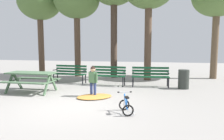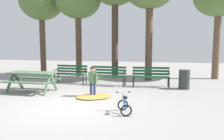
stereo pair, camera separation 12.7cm
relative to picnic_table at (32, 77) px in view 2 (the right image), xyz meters
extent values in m
plane|color=gray|center=(2.25, -1.55, -0.59)|extent=(36.00, 36.00, 0.00)
cube|color=#4C6B4C|center=(0.00, 0.00, 0.15)|extent=(1.80, 0.76, 0.05)
cube|color=#4C6B4C|center=(0.00, -0.55, -0.14)|extent=(1.80, 0.24, 0.04)
cube|color=#4C6B4C|center=(0.00, 0.55, -0.14)|extent=(1.80, 0.24, 0.04)
cube|color=#4C6B4C|center=(-0.78, -0.25, -0.24)|extent=(0.06, 0.57, 0.76)
cube|color=#4C6B4C|center=(-0.78, 0.25, -0.24)|extent=(0.06, 0.57, 0.76)
cube|color=#4C6B4C|center=(-0.78, 0.00, -0.17)|extent=(0.08, 1.10, 0.04)
cube|color=#4C6B4C|center=(0.78, -0.25, -0.24)|extent=(0.06, 0.57, 0.76)
cube|color=#4C6B4C|center=(0.78, 0.25, -0.24)|extent=(0.06, 0.57, 0.76)
cube|color=#4C6B4C|center=(0.78, 0.00, -0.17)|extent=(0.08, 1.10, 0.04)
cube|color=#144728|center=(0.67, 2.28, -0.15)|extent=(1.60, 0.19, 0.03)
cube|color=#144728|center=(0.67, 2.16, -0.15)|extent=(1.60, 0.19, 0.03)
cube|color=#144728|center=(0.66, 2.04, -0.15)|extent=(1.60, 0.19, 0.03)
cube|color=#144728|center=(0.65, 1.92, -0.15)|extent=(1.60, 0.19, 0.03)
cube|color=#144728|center=(0.68, 2.32, -0.05)|extent=(1.60, 0.16, 0.09)
cube|color=#144728|center=(0.68, 2.32, 0.08)|extent=(1.60, 0.16, 0.09)
cube|color=#144728|center=(0.68, 2.32, 0.21)|extent=(1.60, 0.16, 0.09)
cylinder|color=black|center=(1.40, 1.89, -0.37)|extent=(0.05, 0.05, 0.44)
cylinder|color=black|center=(1.42, 2.25, -0.37)|extent=(0.05, 0.05, 0.44)
cube|color=black|center=(1.41, 2.07, 0.03)|extent=(0.07, 0.40, 0.03)
cylinder|color=black|center=(-0.10, 2.00, -0.37)|extent=(0.05, 0.05, 0.44)
cylinder|color=black|center=(-0.07, 2.36, -0.37)|extent=(0.05, 0.05, 0.44)
cube|color=black|center=(-0.09, 2.18, 0.03)|extent=(0.07, 0.40, 0.03)
cube|color=#144728|center=(2.57, 2.07, -0.15)|extent=(1.60, 0.16, 0.03)
cube|color=#144728|center=(2.56, 1.95, -0.15)|extent=(1.60, 0.16, 0.03)
cube|color=#144728|center=(2.56, 1.83, -0.15)|extent=(1.60, 0.16, 0.03)
cube|color=#144728|center=(2.55, 1.71, -0.15)|extent=(1.60, 0.16, 0.03)
cube|color=#144728|center=(2.57, 2.11, -0.05)|extent=(1.60, 0.13, 0.09)
cube|color=#144728|center=(2.57, 2.11, 0.08)|extent=(1.60, 0.13, 0.09)
cube|color=#144728|center=(2.57, 2.11, 0.21)|extent=(1.60, 0.13, 0.09)
cylinder|color=black|center=(3.30, 1.69, -0.37)|extent=(0.05, 0.05, 0.44)
cylinder|color=black|center=(3.32, 2.05, -0.37)|extent=(0.05, 0.05, 0.44)
cube|color=black|center=(3.31, 1.87, 0.03)|extent=(0.06, 0.40, 0.03)
cylinder|color=black|center=(1.80, 1.77, -0.37)|extent=(0.05, 0.05, 0.44)
cylinder|color=black|center=(1.82, 2.13, -0.37)|extent=(0.05, 0.05, 0.44)
cube|color=black|center=(1.81, 1.95, 0.03)|extent=(0.06, 0.40, 0.03)
cube|color=#144728|center=(4.45, 2.14, -0.15)|extent=(1.60, 0.18, 0.03)
cube|color=#144728|center=(4.46, 2.03, -0.15)|extent=(1.60, 0.18, 0.03)
cube|color=#144728|center=(4.47, 1.91, -0.15)|extent=(1.60, 0.18, 0.03)
cube|color=#144728|center=(4.47, 1.79, -0.15)|extent=(1.60, 0.18, 0.03)
cube|color=#144728|center=(4.45, 2.18, -0.05)|extent=(1.60, 0.15, 0.09)
cube|color=#144728|center=(4.45, 2.18, 0.08)|extent=(1.60, 0.15, 0.09)
cube|color=#144728|center=(4.45, 2.18, 0.21)|extent=(1.60, 0.15, 0.09)
cylinder|color=black|center=(5.22, 1.86, -0.37)|extent=(0.05, 0.05, 0.44)
cylinder|color=black|center=(5.20, 2.22, -0.37)|extent=(0.05, 0.05, 0.44)
cube|color=black|center=(5.21, 2.04, 0.03)|extent=(0.07, 0.40, 0.03)
cylinder|color=black|center=(3.72, 1.75, -0.37)|extent=(0.05, 0.05, 0.44)
cylinder|color=black|center=(3.70, 2.11, -0.37)|extent=(0.05, 0.05, 0.44)
cube|color=black|center=(3.71, 1.93, 0.03)|extent=(0.07, 0.40, 0.03)
cylinder|color=navy|center=(2.61, -0.27, -0.35)|extent=(0.10, 0.10, 0.49)
cube|color=black|center=(2.61, -0.27, -0.56)|extent=(0.15, 0.18, 0.06)
cylinder|color=navy|center=(2.46, -0.19, -0.35)|extent=(0.10, 0.10, 0.49)
cube|color=black|center=(2.46, -0.19, -0.56)|extent=(0.15, 0.18, 0.06)
cube|color=#477047|center=(2.53, -0.23, 0.08)|extent=(0.30, 0.25, 0.36)
sphere|color=tan|center=(2.53, -0.23, 0.36)|extent=(0.18, 0.18, 0.18)
sphere|color=black|center=(2.53, -0.23, 0.39)|extent=(0.17, 0.17, 0.17)
cylinder|color=#477047|center=(2.68, -0.31, 0.09)|extent=(0.07, 0.07, 0.34)
cylinder|color=#477047|center=(2.39, -0.16, 0.09)|extent=(0.07, 0.07, 0.34)
torus|color=black|center=(3.84, -1.62, -0.44)|extent=(0.30, 0.14, 0.30)
cylinder|color=silver|center=(3.84, -1.62, -0.44)|extent=(0.06, 0.05, 0.04)
torus|color=black|center=(4.01, -2.11, -0.44)|extent=(0.30, 0.14, 0.30)
cylinder|color=silver|center=(4.01, -2.11, -0.44)|extent=(0.06, 0.05, 0.04)
torus|color=white|center=(3.90, -2.15, -0.54)|extent=(0.11, 0.06, 0.11)
torus|color=white|center=(4.11, -2.08, -0.54)|extent=(0.11, 0.06, 0.11)
cylinder|color=blue|center=(3.90, -1.79, -0.27)|extent=(0.13, 0.30, 0.32)
cylinder|color=blue|center=(3.95, -1.94, -0.29)|extent=(0.06, 0.08, 0.27)
cylinder|color=blue|center=(3.97, -2.02, -0.43)|extent=(0.09, 0.20, 0.05)
cylinder|color=silver|center=(3.84, -1.64, -0.28)|extent=(0.05, 0.08, 0.32)
cylinder|color=blue|center=(3.90, -1.81, -0.17)|extent=(0.13, 0.32, 0.05)
cube|color=black|center=(3.95, -1.96, -0.14)|extent=(0.14, 0.19, 0.04)
cylinder|color=silver|center=(3.85, -1.66, -0.07)|extent=(0.33, 0.13, 0.02)
cylinder|color=black|center=(3.69, -1.71, -0.07)|extent=(0.06, 0.05, 0.04)
cylinder|color=black|center=(4.01, -1.60, -0.07)|extent=(0.06, 0.05, 0.04)
ellipsoid|color=#C68438|center=(2.63, -0.38, -0.56)|extent=(1.49, 1.38, 0.07)
cylinder|color=#2D332D|center=(5.82, 1.84, -0.20)|extent=(0.44, 0.44, 0.79)
cylinder|color=brown|center=(-2.28, 4.77, 1.18)|extent=(0.35, 0.35, 3.54)
ellipsoid|color=#517038|center=(-2.28, 4.77, 3.84)|extent=(2.60, 2.60, 2.20)
cylinder|color=brown|center=(0.21, 4.45, 1.16)|extent=(0.35, 0.35, 3.51)
cylinder|color=#423328|center=(2.37, 4.43, 1.49)|extent=(0.36, 0.36, 4.17)
cylinder|color=brown|center=(4.26, 3.88, 1.32)|extent=(0.36, 0.36, 3.83)
cylinder|color=brown|center=(7.76, 5.07, 1.16)|extent=(0.35, 0.35, 3.50)
camera|label=1|loc=(4.65, -7.27, 1.17)|focal=34.05mm
camera|label=2|loc=(4.77, -7.24, 1.17)|focal=34.05mm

